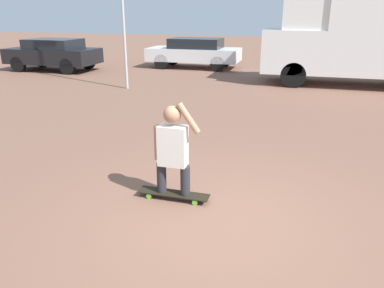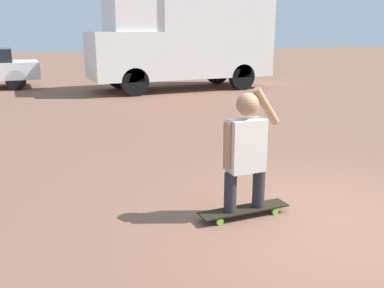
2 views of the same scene
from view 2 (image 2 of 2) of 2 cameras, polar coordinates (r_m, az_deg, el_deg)
name	(u,v)px [view 2 (image 2 of 2)]	position (r m, az deg, el deg)	size (l,w,h in m)	color
ground_plane	(327,221)	(5.08, 17.61, -9.78)	(80.00, 80.00, 0.00)	brown
skateboard	(244,210)	(4.97, 6.95, -8.71)	(1.07, 0.23, 0.10)	black
person_skateboarder	(246,146)	(4.72, 7.22, -0.26)	(0.68, 0.25, 1.39)	#28282D
camper_van	(184,37)	(15.53, -1.08, 14.04)	(6.34, 2.28, 3.35)	black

